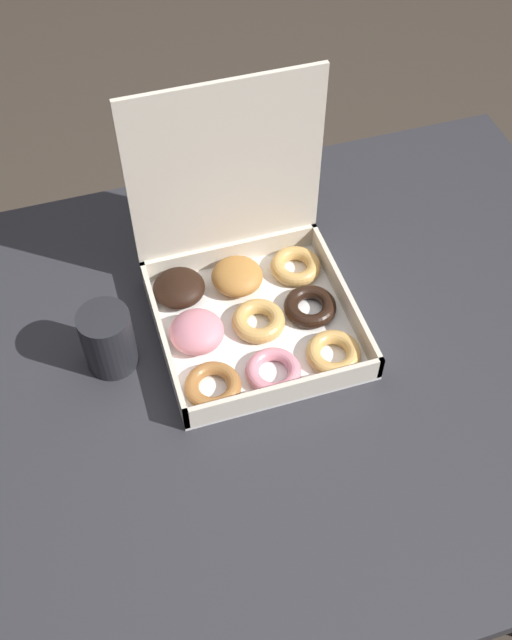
% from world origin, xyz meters
% --- Properties ---
extents(ground_plane, '(8.00, 8.00, 0.00)m').
position_xyz_m(ground_plane, '(0.00, 0.00, 0.00)').
color(ground_plane, '#42382D').
extents(dining_table, '(1.14, 0.94, 0.73)m').
position_xyz_m(dining_table, '(0.00, 0.00, 0.64)').
color(dining_table, '#2D2D33').
rests_on(dining_table, ground_plane).
extents(donut_box, '(0.31, 0.31, 0.36)m').
position_xyz_m(donut_box, '(-0.07, 0.11, 0.79)').
color(donut_box, white).
rests_on(donut_box, dining_table).
extents(coffee_mug, '(0.08, 0.08, 0.11)m').
position_xyz_m(coffee_mug, '(-0.29, 0.08, 0.79)').
color(coffee_mug, '#232328').
rests_on(coffee_mug, dining_table).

